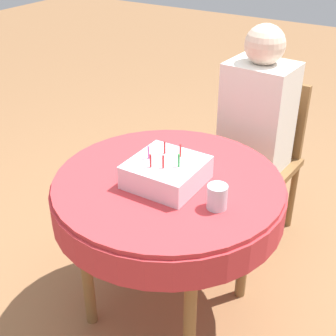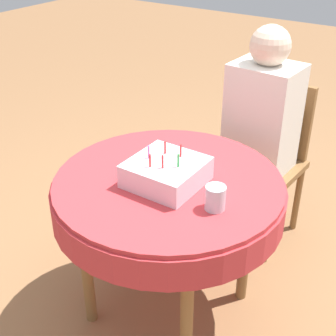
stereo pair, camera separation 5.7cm
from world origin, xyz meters
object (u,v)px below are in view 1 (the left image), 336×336
(drinking_glass, at_px, (217,197))
(birthday_cake, at_px, (166,172))
(person, at_px, (255,120))
(chair, at_px, (259,154))

(drinking_glass, bearing_deg, birthday_cake, 168.77)
(birthday_cake, height_order, drinking_glass, birthday_cake)
(person, bearing_deg, chair, 90.00)
(chair, distance_m, person, 0.25)
(person, distance_m, drinking_glass, 0.82)
(birthday_cake, bearing_deg, drinking_glass, -11.23)
(person, height_order, birthday_cake, person)
(chair, relative_size, drinking_glass, 9.33)
(chair, distance_m, birthday_cake, 0.89)
(chair, bearing_deg, person, -90.00)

